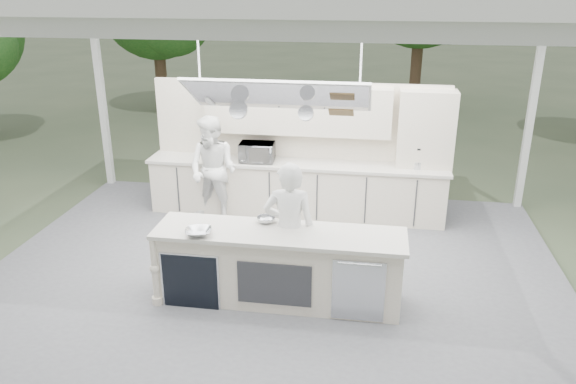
% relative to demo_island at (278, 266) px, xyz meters
% --- Properties ---
extents(ground, '(90.00, 90.00, 0.00)m').
position_rel_demo_island_xyz_m(ground, '(-0.18, 0.91, -0.60)').
color(ground, '#505A3E').
rests_on(ground, ground).
extents(stage_deck, '(8.00, 6.00, 0.12)m').
position_rel_demo_island_xyz_m(stage_deck, '(-0.18, 0.91, -0.54)').
color(stage_deck, slate).
rests_on(stage_deck, ground).
extents(tent, '(8.20, 6.20, 3.86)m').
position_rel_demo_island_xyz_m(tent, '(-0.18, 0.90, 3.11)').
color(tent, white).
rests_on(tent, ground).
extents(demo_island, '(3.10, 0.79, 0.95)m').
position_rel_demo_island_xyz_m(demo_island, '(0.00, 0.00, 0.00)').
color(demo_island, beige).
rests_on(demo_island, stage_deck).
extents(back_counter, '(5.08, 0.72, 0.95)m').
position_rel_demo_island_xyz_m(back_counter, '(-0.18, 2.81, 0.00)').
color(back_counter, beige).
rests_on(back_counter, stage_deck).
extents(back_wall_unit, '(5.05, 0.48, 2.25)m').
position_rel_demo_island_xyz_m(back_wall_unit, '(0.27, 3.03, 0.98)').
color(back_wall_unit, beige).
rests_on(back_wall_unit, stage_deck).
extents(tree_cluster, '(19.55, 9.40, 5.85)m').
position_rel_demo_island_xyz_m(tree_cluster, '(-0.34, 10.68, 2.69)').
color(tree_cluster, '#4F3B27').
rests_on(tree_cluster, ground).
extents(head_chef, '(0.68, 0.47, 1.78)m').
position_rel_demo_island_xyz_m(head_chef, '(0.11, 0.21, 0.41)').
color(head_chef, white).
rests_on(head_chef, stage_deck).
extents(sous_chef, '(1.03, 0.90, 1.80)m').
position_rel_demo_island_xyz_m(sous_chef, '(-1.48, 2.31, 0.42)').
color(sous_chef, white).
rests_on(sous_chef, stage_deck).
extents(toaster_oven, '(0.60, 0.42, 0.32)m').
position_rel_demo_island_xyz_m(toaster_oven, '(-0.83, 2.73, 0.63)').
color(toaster_oven, '#B2B4B9').
rests_on(toaster_oven, back_counter).
extents(bowl_large, '(0.37, 0.37, 0.08)m').
position_rel_demo_island_xyz_m(bowl_large, '(-0.92, -0.24, 0.51)').
color(bowl_large, '#BABDC2').
rests_on(bowl_large, demo_island).
extents(bowl_small, '(0.31, 0.31, 0.07)m').
position_rel_demo_island_xyz_m(bowl_small, '(-0.19, 0.26, 0.51)').
color(bowl_small, '#ADB0B4').
rests_on(bowl_small, demo_island).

